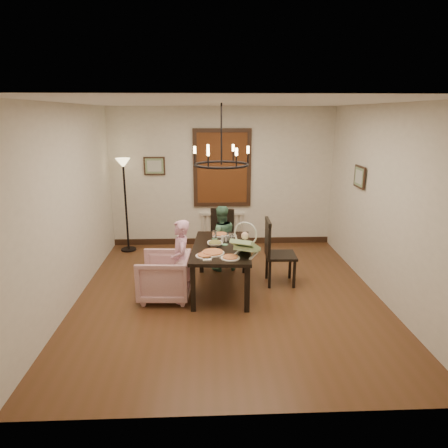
{
  "coord_description": "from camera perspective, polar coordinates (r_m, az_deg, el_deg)",
  "views": [
    {
      "loc": [
        -0.31,
        -5.54,
        2.66
      ],
      "look_at": [
        -0.06,
        0.25,
        1.05
      ],
      "focal_mm": 32.0,
      "sensor_mm": 36.0,
      "label": 1
    }
  ],
  "objects": [
    {
      "name": "seated_man",
      "position": [
        6.94,
        -0.49,
        -2.81
      ],
      "size": [
        0.52,
        0.44,
        0.95
      ],
      "primitive_type": "imported",
      "rotation": [
        0.0,
        0.0,
        3.33
      ],
      "color": "#497B5F",
      "rests_on": "room_shell"
    },
    {
      "name": "drinking_glass",
      "position": [
        6.15,
        1.1,
        -2.18
      ],
      "size": [
        0.07,
        0.07,
        0.14
      ],
      "primitive_type": "cylinder",
      "color": "silver",
      "rests_on": "dining_table"
    },
    {
      "name": "room_shell",
      "position": [
        6.04,
        0.5,
        3.5
      ],
      "size": [
        4.51,
        5.0,
        2.81
      ],
      "color": "#58341E",
      "rests_on": "ground"
    },
    {
      "name": "chair_far",
      "position": [
        7.2,
        -0.65,
        -1.95
      ],
      "size": [
        0.55,
        0.55,
        1.0
      ],
      "primitive_type": null,
      "rotation": [
        0.0,
        0.0,
        -0.3
      ],
      "color": "black",
      "rests_on": "room_shell"
    },
    {
      "name": "radiator",
      "position": [
        8.35,
        -0.26,
        -0.54
      ],
      "size": [
        0.92,
        0.12,
        0.62
      ],
      "primitive_type": null,
      "color": "silver",
      "rests_on": "room_shell"
    },
    {
      "name": "pizza_platter",
      "position": [
        5.72,
        -1.61,
        -4.1
      ],
      "size": [
        0.33,
        0.33,
        0.04
      ],
      "primitive_type": "cylinder",
      "color": "tan",
      "rests_on": "dining_table"
    },
    {
      "name": "picture_back",
      "position": [
        8.14,
        -9.91,
        8.17
      ],
      "size": [
        0.42,
        0.03,
        0.36
      ],
      "primitive_type": "cube",
      "color": "black",
      "rests_on": "room_shell"
    },
    {
      "name": "chandelier",
      "position": [
        5.78,
        -0.36,
        8.48
      ],
      "size": [
        0.8,
        0.8,
        0.04
      ],
      "primitive_type": "torus",
      "color": "black",
      "rests_on": "room_shell"
    },
    {
      "name": "floor_lamp",
      "position": [
        8.04,
        -13.84,
        2.43
      ],
      "size": [
        0.3,
        0.3,
        1.8
      ],
      "primitive_type": null,
      "color": "black",
      "rests_on": "room_shell"
    },
    {
      "name": "picture_right",
      "position": [
        6.98,
        18.81,
        6.39
      ],
      "size": [
        0.03,
        0.42,
        0.36
      ],
      "primitive_type": "cube",
      "rotation": [
        0.0,
        0.0,
        1.57
      ],
      "color": "black",
      "rests_on": "room_shell"
    },
    {
      "name": "dining_table",
      "position": [
        6.09,
        -0.34,
        -3.9
      ],
      "size": [
        0.97,
        1.59,
        0.72
      ],
      "rotation": [
        0.0,
        0.0,
        -0.07
      ],
      "color": "black",
      "rests_on": "room_shell"
    },
    {
      "name": "salad_bowl",
      "position": [
        6.05,
        -1.29,
        -2.83
      ],
      "size": [
        0.29,
        0.29,
        0.07
      ],
      "primitive_type": "imported",
      "color": "white",
      "rests_on": "dining_table"
    },
    {
      "name": "baby_bouncer",
      "position": [
        5.63,
        3.12,
        -2.87
      ],
      "size": [
        0.55,
        0.61,
        0.33
      ],
      "primitive_type": null,
      "rotation": [
        0.0,
        0.0,
        -0.43
      ],
      "color": "#BAEAA1",
      "rests_on": "dining_table"
    },
    {
      "name": "chair_right",
      "position": [
        6.42,
        8.12,
        -3.94
      ],
      "size": [
        0.49,
        0.49,
        1.07
      ],
      "primitive_type": null,
      "rotation": [
        0.0,
        0.0,
        1.54
      ],
      "color": "black",
      "rests_on": "room_shell"
    },
    {
      "name": "armchair",
      "position": [
        5.99,
        -8.52,
        -7.42
      ],
      "size": [
        0.79,
        0.77,
        0.68
      ],
      "primitive_type": "imported",
      "rotation": [
        0.0,
        0.0,
        -1.63
      ],
      "color": "beige",
      "rests_on": "room_shell"
    },
    {
      "name": "elderly_woman",
      "position": [
        5.82,
        -6.18,
        -6.3
      ],
      "size": [
        0.29,
        0.4,
        1.01
      ],
      "primitive_type": "imported",
      "rotation": [
        0.0,
        0.0,
        -1.42
      ],
      "color": "#E6A2C4",
      "rests_on": "room_shell"
    },
    {
      "name": "window_blinds",
      "position": [
        8.07,
        -0.27,
        7.98
      ],
      "size": [
        1.0,
        0.03,
        1.4
      ],
      "primitive_type": "cube",
      "color": "brown",
      "rests_on": "room_shell"
    }
  ]
}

